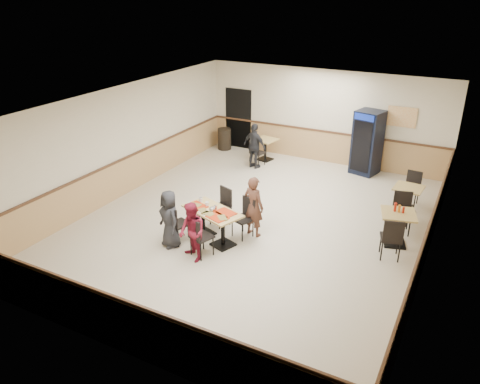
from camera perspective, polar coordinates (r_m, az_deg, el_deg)
The scene contains 20 objects.
ground at distance 11.62m, azimuth 1.82°, elevation -3.71°, with size 10.00×10.00×0.00m, color beige.
room_shell at distance 13.04m, azimuth 13.87°, elevation 1.58°, with size 10.00×10.00×10.00m.
main_table at distance 10.65m, azimuth -3.35°, elevation -3.45°, with size 1.56×1.13×0.75m.
main_chairs at distance 10.69m, azimuth -3.52°, elevation -3.47°, with size 1.72×1.97×0.96m.
diner_woman_left at distance 10.45m, azimuth -8.57°, elevation -3.26°, with size 0.65×0.42×1.33m, color #212227.
diner_woman_right at distance 9.87m, azimuth -5.88°, elevation -4.91°, with size 0.64×0.50×1.31m, color maroon.
diner_man_opposite at distance 10.76m, azimuth 1.67°, elevation -1.77°, with size 0.53×0.35×1.46m, color #4F2E22.
lone_diner at distance 14.82m, azimuth 1.78°, elevation 5.61°, with size 0.85×0.35×1.45m, color #212227.
tabletop_clutter at distance 10.51m, azimuth -3.80°, elevation -2.17°, with size 1.28×0.81×0.12m.
side_table_near at distance 11.01m, azimuth 18.61°, elevation -3.66°, with size 0.91×0.91×0.79m.
side_table_near_chair_south at distance 10.47m, azimuth 17.96°, elevation -5.23°, with size 0.46×0.46×1.00m, color black, non-canonical shape.
side_table_near_chair_north at distance 11.59m, azimuth 19.16°, elevation -2.47°, with size 0.46×0.46×1.00m, color black, non-canonical shape.
side_table_far at distance 12.60m, azimuth 19.74°, elevation -0.46°, with size 0.73×0.73×0.73m.
side_table_far_chair_south at distance 12.07m, azimuth 19.27°, elevation -1.59°, with size 0.43×0.43×0.93m, color black, non-canonical shape.
side_table_far_chair_north at distance 13.14m, azimuth 20.15°, elevation 0.39°, with size 0.43×0.43×0.93m, color black, non-canonical shape.
condiment_caddy at distance 10.91m, azimuth 18.74°, elevation -1.88°, with size 0.23×0.06×0.20m.
back_table at distance 15.60m, azimuth 3.11°, elevation 5.61°, with size 0.80×0.80×0.72m.
back_table_chair_lone at distance 15.11m, azimuth 2.18°, elevation 4.91°, with size 0.42×0.42×0.92m, color black, non-canonical shape.
pepsi_cooler at distance 14.84m, azimuth 15.25°, elevation 5.85°, with size 0.90×0.90×1.97m.
trash_bin at distance 16.69m, azimuth -1.91°, elevation 6.49°, with size 0.47×0.47×0.75m, color black.
Camera 1 is at (4.46, -9.26, 5.42)m, focal length 35.00 mm.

